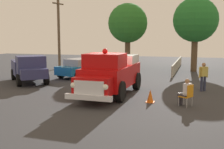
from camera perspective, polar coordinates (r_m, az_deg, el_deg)
ground_plane at (r=15.97m, az=0.74°, el=-3.89°), size 60.00×60.00×0.00m
vintage_fire_truck at (r=15.53m, az=-0.27°, el=0.26°), size 5.99×2.41×2.59m
classic_hot_rod at (r=22.64m, az=-6.06°, el=1.42°), size 4.72×3.14×1.46m
parked_pickup at (r=20.71m, az=-16.36°, el=1.24°), size 4.77×4.55×1.90m
lawn_chair_near_truck at (r=13.42m, az=14.99°, el=-3.82°), size 0.67×0.67×1.02m
lawn_chair_by_car at (r=25.93m, az=-3.16°, el=1.90°), size 0.65×0.65×1.02m
lawn_chair_spare at (r=19.43m, az=-2.74°, el=-0.05°), size 0.69×0.69×1.02m
spectator_seated at (r=13.47m, az=14.53°, el=-3.29°), size 0.59×0.65×1.29m
spectator_standing at (r=17.45m, az=17.89°, el=-0.06°), size 0.48×0.56×1.68m
oak_tree_left at (r=28.35m, az=3.19°, el=10.20°), size 3.86×3.86×6.42m
oak_tree_distant at (r=27.03m, az=16.43°, el=10.42°), size 4.03×4.03×6.69m
utility_pole at (r=28.92m, az=-10.64°, el=8.40°), size 1.70×0.36×6.96m
traffic_cone at (r=14.00m, az=7.69°, el=-4.33°), size 0.40×0.40×0.64m
background_fence at (r=28.09m, az=12.97°, el=1.88°), size 11.26×0.12×0.90m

